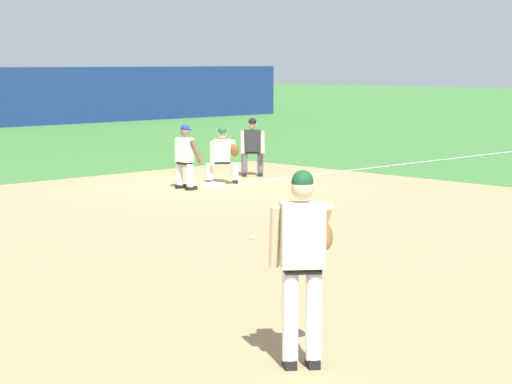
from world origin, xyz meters
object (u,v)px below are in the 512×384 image
Objects in this scene: first_base_bag at (212,185)px; pitcher at (303,256)px; first_baseman at (223,153)px; umpire at (252,145)px; baserunner at (185,154)px; baseball at (253,237)px.

pitcher is at bearing -128.31° from first_base_bag.
pitcher is at bearing -129.47° from first_baseman.
baserunner is at bearing -164.42° from umpire.
baserunner is (3.34, 5.60, 0.76)m from baseball.
pitcher is at bearing -132.42° from umpire.
first_baseman reaches higher than baseball.
umpire is (2.12, 0.87, 0.75)m from first_base_bag.
first_baseman is at bearing 51.16° from baseball.
baseball is at bearing 49.83° from pitcher.
first_baseman is 0.92× the size of baserunner.
umpire is (6.21, 6.40, 0.76)m from baseball.
first_base_bag is at bearing -158.31° from first_baseman.
pitcher is (-8.46, -10.70, 1.01)m from first_base_bag.
pitcher is 15.68m from umpire.
baseball is (-4.09, -5.53, -0.01)m from first_base_bag.
first_base_bag is 5.14× the size of baseball.
baseball is 0.04× the size of pitcher.
umpire is (1.59, 0.66, 0.06)m from first_baseman.
baserunner reaches higher than first_baseman.
pitcher is (-4.37, -5.18, 1.02)m from baseball.
first_base_bag is 1.06m from baserunner.
first_baseman is 1.72m from umpire.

